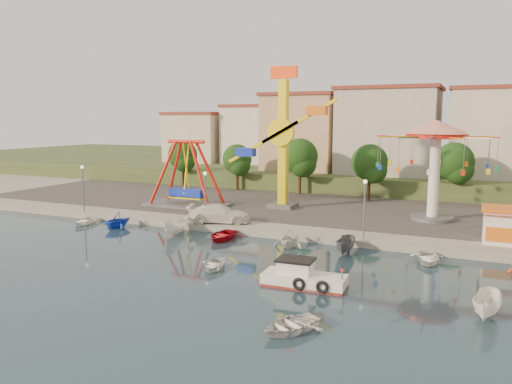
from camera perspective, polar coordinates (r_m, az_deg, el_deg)
The scene contains 32 objects.
ground at distance 36.25m, azimuth -5.08°, elevation -9.49°, with size 200.00×200.00×0.00m, color #132836.
quay_deck at distance 94.20m, azimuth 13.75°, elevation 1.52°, with size 200.00×100.00×0.60m, color #9E998E.
asphalt_pad at distance 63.26m, azimuth 8.36°, elevation -1.28°, with size 90.00×28.00×0.01m, color #4C4944.
hill_terrace at distance 98.97m, azimuth 14.31°, elevation 2.52°, with size 200.00×60.00×3.00m, color #384C26.
pirate_ship_ride at distance 60.92m, azimuth -7.94°, elevation 1.96°, with size 10.00×5.00×8.00m.
kamikaze_tower at distance 58.35m, azimuth 3.47°, elevation 5.63°, with size 8.93×3.10×16.50m.
wave_swinger at distance 54.56m, azimuth 19.83°, elevation 4.82°, with size 11.60×11.60×10.40m.
lamp_post_0 at distance 59.99m, azimuth -19.15°, elevation 0.23°, with size 0.14×0.14×5.00m, color #59595E.
lamp_post_1 at distance 50.41m, azimuth -5.80°, elevation -0.81°, with size 0.14×0.14×5.00m, color #59595E.
lamp_post_2 at distance 44.67m, azimuth 12.26°, elevation -2.14°, with size 0.14×0.14×5.00m, color #59595E.
tree_0 at distance 79.83m, azimuth -8.39°, elevation 4.22°, with size 4.60×4.60×7.19m.
tree_1 at distance 74.27m, azimuth -2.17°, elevation 3.79°, with size 4.35×4.35×6.80m.
tree_2 at distance 69.93m, azimuth 5.04°, elevation 4.07°, with size 5.02×5.02×7.85m.
tree_3 at distance 65.92m, azimuth 12.85°, elevation 3.32°, with size 4.68×4.68×7.32m.
tree_4 at distance 67.65m, azimuth 21.71°, elevation 3.22°, with size 4.86×4.86×7.60m.
building_0 at distance 91.29m, azimuth -9.26°, elevation 6.88°, with size 9.26×9.53×11.87m, color beige.
building_1 at distance 90.07m, azimuth -0.91°, elevation 5.94°, with size 12.33×9.01×8.63m, color silver.
building_2 at distance 85.81m, azimuth 7.27°, elevation 6.62°, with size 11.95×9.28×11.23m, color tan.
building_3 at distance 79.72m, azimuth 16.14°, elevation 5.50°, with size 12.59×10.50×9.20m, color beige.
building_4 at distance 82.32m, azimuth 25.83°, elevation 5.10°, with size 10.75×9.23×9.24m, color beige.
cabin_motorboat at distance 33.97m, azimuth 5.31°, elevation -9.80°, with size 5.67×2.46×1.96m.
rowboat_a at distance 37.74m, azimuth -4.85°, elevation -8.23°, with size 2.32×3.25×0.67m, color white.
rowboat_b at distance 27.17m, azimuth 3.95°, elevation -14.89°, with size 2.55×3.57×0.74m, color silver.
skiff at distance 31.48m, azimuth 24.94°, elevation -11.67°, with size 1.40×3.72×1.44m, color white.
van at distance 51.04m, azimuth -4.21°, elevation -2.48°, with size 2.59×6.37×1.85m, color white.
moored_boat_0 at distance 56.11m, azimuth -19.03°, elevation -3.13°, with size 2.51×3.52×0.73m, color white.
moored_boat_1 at distance 53.13m, azimuth -15.59°, elevation -3.10°, with size 2.71×3.14×1.65m, color blue.
moored_boat_2 at distance 48.96m, azimuth -9.21°, elevation -3.87°, with size 1.59×4.22×1.63m, color white.
moored_boat_3 at distance 46.46m, azimuth -3.88°, elevation -4.94°, with size 2.92×4.09×0.85m, color #AC0D19.
moored_boat_4 at distance 43.69m, azimuth 3.85°, elevation -5.25°, with size 2.71×3.14×1.65m, color silver.
moored_boat_5 at distance 42.30m, azimuth 10.23°, elevation -6.01°, with size 1.36×3.60×1.39m, color #55555A.
moored_boat_6 at distance 41.36m, azimuth 19.02°, elevation -7.13°, with size 2.58×3.61×0.75m, color white.
Camera 1 is at (17.05, -30.02, 11.07)m, focal length 35.00 mm.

